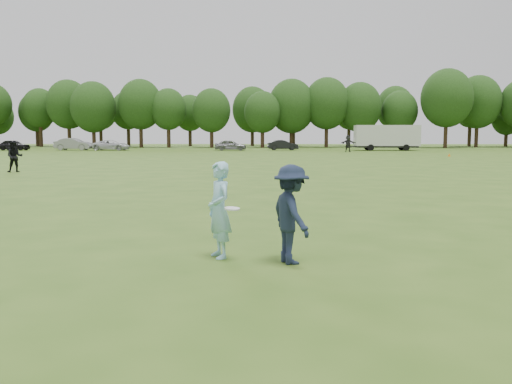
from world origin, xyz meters
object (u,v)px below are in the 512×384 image
player_far_a (15,157)px  cargo_trailer (387,136)px  player_far_d (348,144)px  defender (291,214)px  car_c (111,145)px  thrower (219,210)px  car_a (14,145)px  car_e (230,145)px  car_f (283,145)px  car_b (74,144)px  field_cone (449,155)px

player_far_a → cargo_trailer: 48.77m
player_far_d → player_far_a: bearing=-134.9°
defender → car_c: (-20.73, 59.72, -0.20)m
thrower → car_a: bearing=-178.3°
player_far_a → car_a: 42.37m
car_e → cargo_trailer: size_ratio=0.45×
player_far_d → car_f: size_ratio=0.50×
car_c → cargo_trailer: cargo_trailer is taller
defender → car_f: defender is taller
defender → car_f: bearing=-23.5°
player_far_a → car_b: player_far_a is taller
player_far_a → car_b: (-10.87, 38.92, -0.11)m
car_c → car_e: (15.30, -0.53, 0.03)m
car_b → car_f: size_ratio=1.20×
car_a → car_c: bearing=-84.0°
car_c → car_a: bearing=95.4°
player_far_d → car_c: size_ratio=0.42×
thrower → player_far_a: bearing=-173.5°
cargo_trailer → car_c: bearing=-179.3°
player_far_d → car_a: 42.17m
player_far_d → car_e: size_ratio=0.49×
player_far_d → car_c: 29.87m
car_a → cargo_trailer: size_ratio=0.44×
car_a → car_b: size_ratio=0.84×
car_f → field_cone: bearing=-147.5°
car_a → car_c: 12.49m
defender → car_b: size_ratio=0.36×
defender → car_a: defender is taller
car_c → field_cone: size_ratio=15.59×
field_cone → car_f: bearing=130.1°
thrower → car_f: size_ratio=0.44×
car_c → car_e: car_e is taller
defender → player_far_d: size_ratio=0.86×
defender → cargo_trailer: (14.33, 60.17, 0.92)m
car_e → car_f: (6.65, 1.89, -0.03)m
thrower → car_b: bearing=175.5°
defender → player_far_a: player_far_a is taller
player_far_a → cargo_trailer: (29.19, 39.06, 0.88)m
thrower → car_e: size_ratio=0.43×
player_far_d → cargo_trailer: size_ratio=0.22×
defender → car_e: size_ratio=0.42×
car_c → player_far_d: bearing=-96.5°
car_b → cargo_trailer: cargo_trailer is taller
car_c → field_cone: (37.34, -16.93, -0.50)m
player_far_d → car_f: 9.90m
player_far_d → car_a: size_ratio=0.50×
car_e → defender: bearing=-177.0°
player_far_a → cargo_trailer: cargo_trailer is taller
car_c → car_f: (21.95, 1.36, 0.00)m
player_far_d → car_b: size_ratio=0.42×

